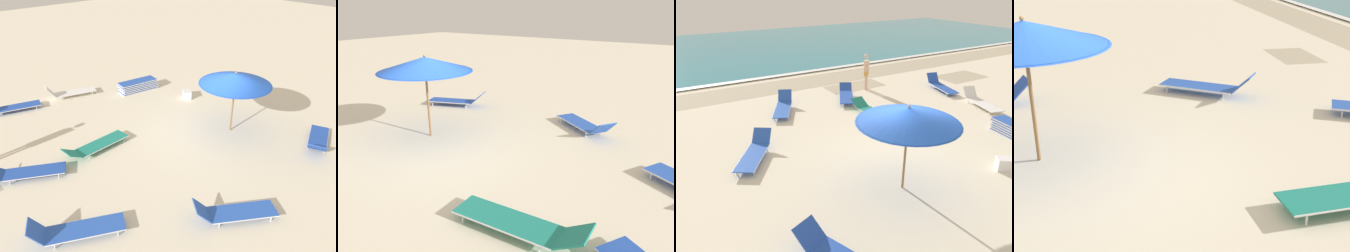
% 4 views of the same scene
% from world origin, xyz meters
% --- Properties ---
extents(ground_plane, '(60.00, 60.00, 0.16)m').
position_xyz_m(ground_plane, '(0.00, 0.01, -0.08)').
color(ground_plane, beige).
extents(ocean_water, '(60.00, 19.08, 0.07)m').
position_xyz_m(ocean_water, '(0.00, 20.52, 0.03)').
color(ocean_water, teal).
rests_on(ocean_water, ground_plane).
extents(beach_umbrella, '(2.56, 2.56, 2.32)m').
position_xyz_m(beach_umbrella, '(-0.48, -0.87, 2.05)').
color(beach_umbrella, olive).
rests_on(beach_umbrella, ground_plane).
extents(sun_lounger_under_umbrella, '(1.55, 2.26, 0.63)m').
position_xyz_m(sun_lounger_under_umbrella, '(-1.16, 5.92, 0.22)').
color(sun_lounger_under_umbrella, blue).
rests_on(sun_lounger_under_umbrella, ground_plane).
extents(sun_lounger_near_water_left, '(1.16, 2.26, 0.63)m').
position_xyz_m(sun_lounger_near_water_left, '(6.63, 4.65, 0.22)').
color(sun_lounger_near_water_left, blue).
rests_on(sun_lounger_near_water_left, ground_plane).
extents(sun_lounger_near_water_right, '(0.76, 2.38, 0.47)m').
position_xyz_m(sun_lounger_near_water_right, '(1.75, 3.57, 0.20)').
color(sun_lounger_near_water_right, '#1E8475').
rests_on(sun_lounger_near_water_right, ground_plane).
extents(sun_lounger_mid_beach_solo, '(1.63, 2.26, 0.46)m').
position_xyz_m(sun_lounger_mid_beach_solo, '(1.89, 5.91, 0.20)').
color(sun_lounger_mid_beach_solo, blue).
rests_on(sun_lounger_mid_beach_solo, ground_plane).
extents(sun_lounger_mid_beach_pair_a, '(1.70, 2.14, 0.57)m').
position_xyz_m(sun_lounger_mid_beach_pair_a, '(-3.35, 2.64, 0.21)').
color(sun_lounger_mid_beach_pair_a, blue).
rests_on(sun_lounger_mid_beach_pair_a, ground_plane).
extents(sun_lounger_mid_beach_pair_b, '(1.17, 2.24, 0.62)m').
position_xyz_m(sun_lounger_mid_beach_pair_b, '(6.38, 2.09, 0.22)').
color(sun_lounger_mid_beach_pair_b, white).
rests_on(sun_lounger_mid_beach_pair_b, ground_plane).
extents(beachgoer_wading_adult, '(0.34, 0.34, 1.76)m').
position_xyz_m(beachgoer_wading_adult, '(3.50, 6.67, 1.00)').
color(beachgoer_wading_adult, beige).
rests_on(beachgoer_wading_adult, ground_plane).
extents(cooler_box, '(0.61, 0.58, 0.37)m').
position_xyz_m(cooler_box, '(2.64, -1.68, 0.19)').
color(cooler_box, white).
rests_on(cooler_box, ground_plane).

